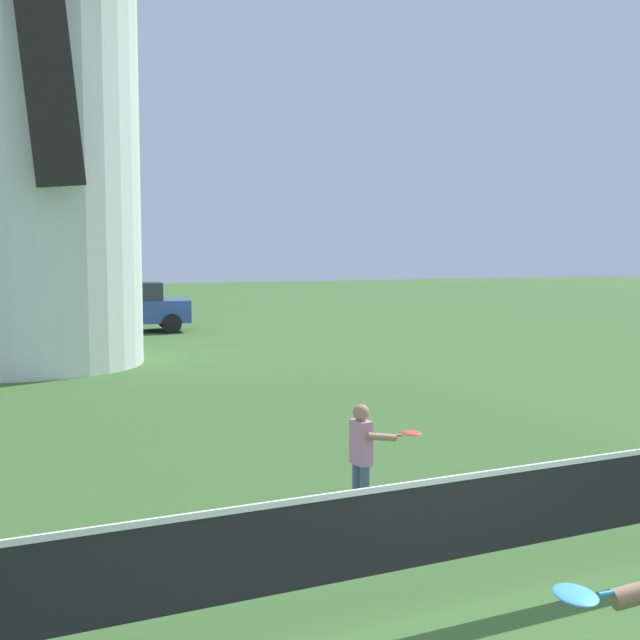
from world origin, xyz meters
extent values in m
cylinder|color=white|center=(-1.46, 15.74, 4.62)|extent=(4.94, 4.94, 9.24)
cube|color=black|center=(0.03, 1.58, 0.68)|extent=(5.77, 0.01, 0.55)
cube|color=white|center=(0.03, 1.58, 0.97)|extent=(5.77, 0.02, 0.04)
cylinder|color=#338CCC|center=(-0.36, -0.36, 1.04)|extent=(0.22, 0.08, 0.04)
ellipsoid|color=#338CCC|center=(-0.57, -0.30, 1.04)|extent=(0.23, 0.28, 0.03)
cylinder|color=slate|center=(0.54, 3.83, 0.24)|extent=(0.10, 0.10, 0.48)
cylinder|color=slate|center=(0.55, 3.69, 0.24)|extent=(0.10, 0.10, 0.48)
cube|color=pink|center=(0.54, 3.76, 0.69)|extent=(0.14, 0.24, 0.43)
sphere|color=tan|center=(0.54, 3.76, 0.98)|extent=(0.16, 0.16, 0.16)
cylinder|color=tan|center=(0.53, 3.91, 0.67)|extent=(0.07, 0.07, 0.32)
cylinder|color=tan|center=(0.69, 3.64, 0.76)|extent=(0.33, 0.09, 0.12)
cylinder|color=#D84C33|center=(0.82, 3.64, 0.76)|extent=(0.22, 0.04, 0.04)
ellipsoid|color=#D84C33|center=(1.04, 3.66, 0.76)|extent=(0.19, 0.25, 0.03)
cylinder|color=black|center=(-1.21, 22.71, 0.30)|extent=(0.62, 0.26, 0.60)
cylinder|color=black|center=(-1.45, 21.02, 0.30)|extent=(0.62, 0.26, 0.60)
cube|color=#334C99|center=(1.96, 22.22, 0.65)|extent=(4.05, 2.22, 0.70)
cube|color=#2D333D|center=(1.96, 22.22, 1.28)|extent=(2.34, 1.78, 0.56)
cylinder|color=black|center=(3.38, 22.87, 0.30)|extent=(0.62, 0.26, 0.60)
cylinder|color=black|center=(3.14, 21.19, 0.30)|extent=(0.62, 0.26, 0.60)
cylinder|color=black|center=(0.79, 23.24, 0.30)|extent=(0.62, 0.26, 0.60)
cylinder|color=black|center=(0.55, 21.56, 0.30)|extent=(0.62, 0.26, 0.60)
camera|label=1|loc=(-2.94, -2.80, 2.51)|focal=44.36mm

